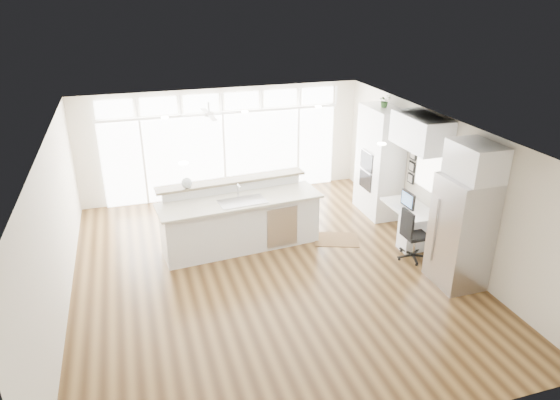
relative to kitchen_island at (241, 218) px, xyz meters
name	(u,v)px	position (x,y,z in m)	size (l,w,h in m)	color
floor	(268,271)	(0.26, -1.08, -0.66)	(7.00, 8.00, 0.02)	#432B14
ceiling	(267,131)	(0.26, -1.08, 2.05)	(7.00, 8.00, 0.02)	white
wall_back	(223,143)	(0.26, 2.92, 0.70)	(7.00, 0.04, 2.70)	beige
wall_front	(370,350)	(0.26, -5.08, 0.70)	(7.00, 0.04, 2.70)	beige
wall_left	(55,232)	(-3.24, -1.08, 0.70)	(0.04, 8.00, 2.70)	beige
wall_right	(438,184)	(3.76, -1.08, 0.70)	(0.04, 8.00, 2.70)	beige
glass_wall	(224,155)	(0.26, 2.86, 0.40)	(5.80, 0.06, 2.08)	white
transom_row	(222,102)	(0.26, 2.86, 1.73)	(5.90, 0.06, 0.40)	white
desk_window	(429,169)	(3.72, -0.78, 0.90)	(0.04, 0.85, 0.85)	white
ceiling_fan	(209,110)	(-0.24, 1.72, 1.83)	(1.16, 1.16, 0.32)	white
recessed_lights	(264,130)	(0.26, -0.88, 2.03)	(3.40, 3.00, 0.02)	beige
oven_cabinet	(380,162)	(3.43, 0.72, 0.60)	(0.64, 1.20, 2.50)	white
desk_nook	(409,224)	(3.39, -0.78, -0.27)	(0.72, 1.30, 0.76)	white
upper_cabinets	(421,132)	(3.43, -0.78, 1.70)	(0.64, 1.30, 0.64)	white
refrigerator	(461,232)	(3.37, -2.43, 0.35)	(0.76, 0.90, 2.00)	#BABABF
fridge_cabinet	(476,161)	(3.43, -2.43, 1.65)	(0.64, 0.90, 0.60)	white
framed_photos	(412,167)	(3.72, -0.16, 0.75)	(0.06, 0.22, 0.80)	black
kitchen_island	(241,218)	(0.00, 0.00, 0.00)	(3.26, 1.23, 1.29)	white
rug	(337,239)	(1.98, -0.31, -0.64)	(0.91, 0.66, 0.01)	#3C2613
office_chair	(415,235)	(3.10, -1.47, -0.13)	(0.54, 0.50, 1.04)	black
fishbowl	(187,183)	(-0.98, 0.31, 0.76)	(0.22, 0.22, 0.22)	silver
monitor	(408,199)	(3.31, -0.78, 0.30)	(0.07, 0.45, 0.37)	black
keyboard	(400,209)	(3.14, -0.78, 0.12)	(0.11, 0.28, 0.01)	silver
potted_plant	(385,102)	(3.43, 0.72, 1.96)	(0.25, 0.28, 0.22)	#305D28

